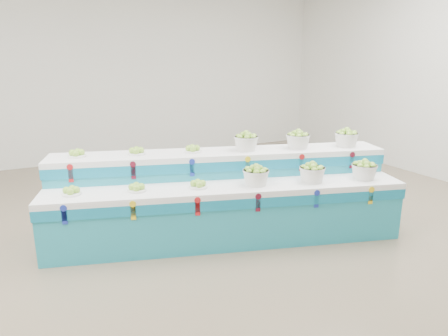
{
  "coord_description": "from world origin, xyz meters",
  "views": [
    {
      "loc": [
        -1.76,
        -3.95,
        2.17
      ],
      "look_at": [
        0.38,
        0.32,
        0.87
      ],
      "focal_mm": 32.61,
      "sensor_mm": 36.0,
      "label": 1
    }
  ],
  "objects_px": {
    "basket_lower_left": "(256,175)",
    "plate_upper_mid": "(137,151)",
    "display_stand": "(224,196)",
    "basket_upper_right": "(346,138)"
  },
  "relations": [
    {
      "from": "basket_lower_left",
      "to": "plate_upper_mid",
      "type": "height_order",
      "value": "plate_upper_mid"
    },
    {
      "from": "display_stand",
      "to": "plate_upper_mid",
      "type": "bearing_deg",
      "value": 165.82
    },
    {
      "from": "display_stand",
      "to": "basket_lower_left",
      "type": "bearing_deg",
      "value": -38.26
    },
    {
      "from": "basket_lower_left",
      "to": "plate_upper_mid",
      "type": "xyz_separation_m",
      "value": [
        -1.17,
        0.89,
        0.24
      ]
    },
    {
      "from": "basket_lower_left",
      "to": "plate_upper_mid",
      "type": "bearing_deg",
      "value": 142.66
    },
    {
      "from": "basket_upper_right",
      "to": "display_stand",
      "type": "bearing_deg",
      "value": 172.35
    },
    {
      "from": "display_stand",
      "to": "plate_upper_mid",
      "type": "height_order",
      "value": "plate_upper_mid"
    },
    {
      "from": "plate_upper_mid",
      "to": "basket_upper_right",
      "type": "relative_size",
      "value": 0.69
    },
    {
      "from": "display_stand",
      "to": "basket_lower_left",
      "type": "xyz_separation_m",
      "value": [
        0.25,
        -0.35,
        0.33
      ]
    },
    {
      "from": "plate_upper_mid",
      "to": "basket_upper_right",
      "type": "distance_m",
      "value": 2.75
    }
  ]
}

